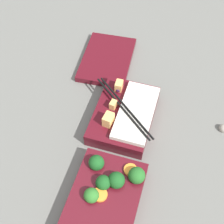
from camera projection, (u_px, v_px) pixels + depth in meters
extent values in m
plane|color=slate|center=(110.00, 152.00, 0.76)|extent=(3.00, 3.00, 0.00)
cube|color=#510F19|center=(104.00, 201.00, 0.66)|extent=(0.20, 0.14, 0.04)
sphere|color=#236023|center=(137.00, 175.00, 0.67)|extent=(0.04, 0.04, 0.04)
sphere|color=#19511E|center=(103.00, 183.00, 0.66)|extent=(0.03, 0.03, 0.03)
sphere|color=#19511E|center=(96.00, 163.00, 0.69)|extent=(0.04, 0.04, 0.04)
sphere|color=#2D7028|center=(92.00, 196.00, 0.64)|extent=(0.03, 0.03, 0.03)
sphere|color=#19511E|center=(116.00, 180.00, 0.66)|extent=(0.04, 0.04, 0.04)
cylinder|color=orange|center=(100.00, 195.00, 0.65)|extent=(0.04, 0.04, 0.01)
cylinder|color=orange|center=(130.00, 170.00, 0.68)|extent=(0.04, 0.04, 0.01)
cube|color=#510F19|center=(124.00, 115.00, 0.80)|extent=(0.20, 0.14, 0.04)
cube|color=silver|center=(136.00, 112.00, 0.77)|extent=(0.18, 0.08, 0.01)
cube|color=#EAB266|center=(108.00, 119.00, 0.75)|extent=(0.03, 0.02, 0.03)
cube|color=#EAB266|center=(113.00, 105.00, 0.78)|extent=(0.02, 0.02, 0.02)
cube|color=#EAB266|center=(119.00, 86.00, 0.81)|extent=(0.03, 0.02, 0.03)
sphere|color=#381942|center=(118.00, 90.00, 0.81)|extent=(0.01, 0.01, 0.01)
cylinder|color=black|center=(126.00, 107.00, 0.77)|extent=(0.15, 0.18, 0.01)
cylinder|color=black|center=(123.00, 108.00, 0.77)|extent=(0.15, 0.18, 0.01)
cube|color=#510F19|center=(107.00, 59.00, 0.93)|extent=(0.21, 0.16, 0.02)
sphere|color=gray|center=(223.00, 128.00, 0.79)|extent=(0.02, 0.02, 0.02)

